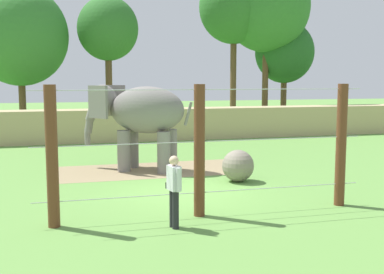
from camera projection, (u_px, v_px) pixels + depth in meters
name	position (u px, v px, depth m)	size (l,w,h in m)	color
ground_plane	(184.00, 193.00, 14.46)	(120.00, 120.00, 0.00)	#609342
dirt_patch	(152.00, 170.00, 18.07)	(6.81, 3.22, 0.01)	#937F5B
embankment_wall	(126.00, 125.00, 26.79)	(36.00, 1.80, 1.75)	tan
elephant	(139.00, 114.00, 17.88)	(3.89, 3.04, 3.19)	gray
enrichment_ball	(238.00, 166.00, 15.98)	(1.06, 1.06, 1.06)	gray
cable_fence	(205.00, 151.00, 11.87)	(8.41, 0.27, 3.26)	brown
zookeeper	(174.00, 188.00, 10.93)	(0.28, 0.58, 1.67)	#232328
tree_far_left	(266.00, 7.00, 34.58)	(6.22, 6.22, 11.84)	brown
tree_left_of_centre	(284.00, 52.00, 36.11)	(4.39, 4.39, 7.71)	brown
tree_behind_wall	(20.00, 36.00, 30.33)	(6.01, 6.01, 9.27)	brown
tree_right_of_centre	(108.00, 30.00, 31.43)	(3.96, 3.96, 8.74)	brown
tree_far_right	(234.00, 8.00, 34.19)	(4.95, 4.95, 11.08)	brown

